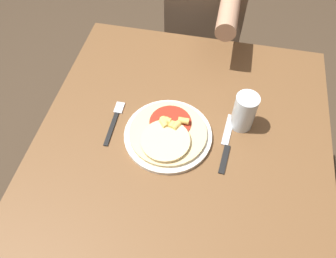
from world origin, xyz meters
TOP-DOWN VIEW (x-y plane):
  - ground_plane at (0.00, 0.00)m, footprint 8.00×8.00m
  - dining_table at (0.00, 0.00)m, footprint 0.91×0.96m
  - plate at (-0.05, -0.01)m, footprint 0.27×0.27m
  - pizza at (-0.05, -0.01)m, footprint 0.24×0.24m
  - fork at (-0.23, 0.02)m, footprint 0.03×0.18m
  - knife at (0.14, -0.00)m, footprint 0.03×0.22m
  - drinking_glass at (0.17, 0.09)m, footprint 0.07×0.07m
  - person_diner at (-0.02, 0.72)m, footprint 0.34×0.52m

SIDE VIEW (x-z plane):
  - ground_plane at x=0.00m, z-range 0.00..0.00m
  - dining_table at x=0.00m, z-range 0.25..0.97m
  - person_diner at x=-0.02m, z-range 0.10..1.32m
  - knife at x=0.14m, z-range 0.72..0.73m
  - fork at x=-0.23m, z-range 0.72..0.73m
  - plate at x=-0.05m, z-range 0.72..0.74m
  - pizza at x=-0.05m, z-range 0.73..0.77m
  - drinking_glass at x=0.17m, z-range 0.72..0.85m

